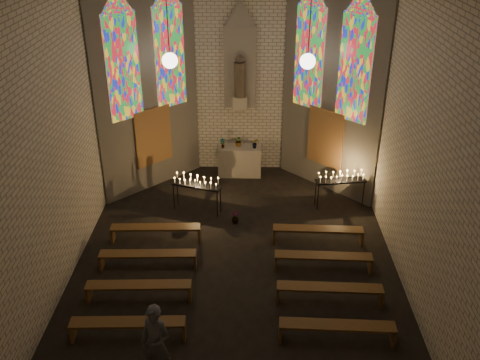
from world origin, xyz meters
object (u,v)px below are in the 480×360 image
object	(u,v)px
altar	(240,161)
votive_stand_right	(341,178)
aisle_flower_pot	(235,217)
visitor	(156,343)
votive_stand_left	(196,183)

from	to	relation	value
altar	votive_stand_right	distance (m)	3.63
altar	votive_stand_right	size ratio (longest dim) A/B	0.93
aisle_flower_pot	visitor	bearing A→B (deg)	-103.50
aisle_flower_pot	visitor	world-z (taller)	visitor
aisle_flower_pot	votive_stand_left	world-z (taller)	votive_stand_left
altar	aisle_flower_pot	distance (m)	3.05
visitor	votive_stand_right	bearing A→B (deg)	73.49
votive_stand_right	visitor	bearing A→B (deg)	-132.82
visitor	aisle_flower_pot	bearing A→B (deg)	93.94
votive_stand_left	votive_stand_right	bearing A→B (deg)	22.36
aisle_flower_pot	votive_stand_left	xyz separation A→B (m)	(-1.13, 0.66, 0.74)
votive_stand_left	votive_stand_right	size ratio (longest dim) A/B	0.99
aisle_flower_pot	votive_stand_left	bearing A→B (deg)	149.55
votive_stand_right	visitor	size ratio (longest dim) A/B	0.92
votive_stand_right	visitor	xyz separation A→B (m)	(-4.39, -6.51, -0.11)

